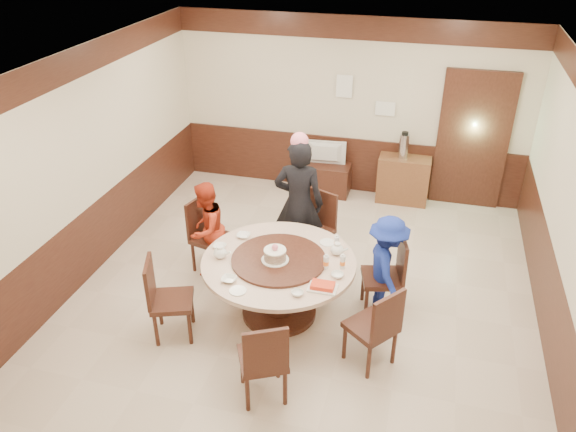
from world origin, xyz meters
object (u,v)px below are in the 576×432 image
(person_standing, at_px, (299,204))
(tv_stand, at_px, (324,178))
(birthday_cake, at_px, (275,255))
(person_blue, at_px, (386,266))
(person_red, at_px, (206,229))
(television, at_px, (325,154))
(side_cabinet, at_px, (403,180))
(shrimp_platter, at_px, (323,286))
(banquet_table, at_px, (279,276))
(thermos, at_px, (404,146))

(person_standing, relative_size, tv_stand, 2.05)
(birthday_cake, distance_m, tv_stand, 3.33)
(person_standing, distance_m, birthday_cake, 1.19)
(person_standing, height_order, person_blue, person_standing)
(person_red, bearing_deg, person_standing, 122.61)
(person_blue, xyz_separation_m, tv_stand, (-1.31, 2.85, -0.37))
(television, relative_size, side_cabinet, 0.84)
(tv_stand, bearing_deg, birthday_cake, -87.87)
(shrimp_platter, height_order, television, television)
(banquet_table, height_order, shrimp_platter, shrimp_platter)
(person_red, xyz_separation_m, shrimp_platter, (1.71, -1.00, 0.15))
(person_red, bearing_deg, shrimp_platter, 66.50)
(birthday_cake, bearing_deg, person_standing, 91.34)
(side_cabinet, bearing_deg, person_blue, -89.34)
(shrimp_platter, distance_m, thermos, 3.68)
(person_standing, bearing_deg, side_cabinet, -124.56)
(person_standing, height_order, side_cabinet, person_standing)
(person_red, height_order, person_blue, person_red)
(shrimp_platter, bearing_deg, person_red, 149.67)
(banquet_table, relative_size, shrimp_platter, 5.76)
(birthday_cake, xyz_separation_m, side_cabinet, (1.16, 3.30, -0.48))
(person_blue, distance_m, birthday_cake, 1.28)
(birthday_cake, xyz_separation_m, tv_stand, (-0.12, 3.27, -0.60))
(tv_stand, xyz_separation_m, thermos, (1.23, 0.03, 0.69))
(person_standing, distance_m, shrimp_platter, 1.65)
(tv_stand, bearing_deg, shrimp_platter, -78.58)
(person_red, relative_size, side_cabinet, 1.57)
(shrimp_platter, distance_m, tv_stand, 3.72)
(banquet_table, xyz_separation_m, thermos, (1.08, 3.26, 0.41))
(person_standing, relative_size, side_cabinet, 2.18)
(banquet_table, distance_m, tv_stand, 3.24)
(person_standing, height_order, person_red, person_standing)
(tv_stand, bearing_deg, banquet_table, -87.36)
(person_blue, distance_m, television, 3.13)
(person_red, relative_size, thermos, 3.30)
(thermos, bearing_deg, tv_stand, -178.60)
(person_blue, height_order, television, person_blue)
(banquet_table, distance_m, birthday_cake, 0.32)
(banquet_table, distance_m, television, 3.23)
(banquet_table, xyz_separation_m, person_standing, (-0.06, 1.14, 0.34))
(thermos, bearing_deg, person_blue, -88.40)
(thermos, bearing_deg, banquet_table, -108.38)
(person_standing, distance_m, person_blue, 1.46)
(birthday_cake, height_order, television, birthday_cake)
(person_blue, height_order, tv_stand, person_blue)
(birthday_cake, bearing_deg, person_blue, 19.76)
(birthday_cake, bearing_deg, television, 92.13)
(person_red, distance_m, person_blue, 2.31)
(banquet_table, height_order, person_standing, person_standing)
(tv_stand, bearing_deg, person_standing, -87.43)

